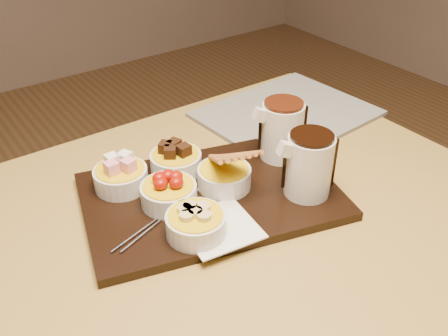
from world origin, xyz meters
TOP-DOWN VIEW (x-y plane):
  - dining_table at (0.00, 0.00)m, footprint 1.20×0.80m
  - serving_board at (0.08, 0.04)m, footprint 0.52×0.41m
  - napkin at (0.03, -0.05)m, footprint 0.13×0.13m
  - bowl_marshmallows at (-0.05, 0.15)m, footprint 0.10×0.10m
  - bowl_cake at (0.06, 0.14)m, footprint 0.10×0.10m
  - bowl_strawberries at (0.00, 0.06)m, footprint 0.10×0.10m
  - bowl_biscotti at (0.11, 0.04)m, footprint 0.10×0.10m
  - bowl_bananas at (-0.01, -0.04)m, footprint 0.10×0.10m
  - pitcher_dark_chocolate at (0.22, -0.06)m, footprint 0.10×0.10m
  - pitcher_milk_chocolate at (0.27, 0.06)m, footprint 0.10×0.10m
  - fondue_skewers at (-0.02, 0.04)m, footprint 0.10×0.26m
  - newspaper at (0.42, 0.21)m, footprint 0.40×0.33m

SIDE VIEW (x-z plane):
  - dining_table at x=0.00m, z-range 0.28..1.03m
  - newspaper at x=0.42m, z-range 0.75..0.76m
  - serving_board at x=0.08m, z-range 0.75..0.77m
  - napkin at x=0.03m, z-range 0.77..0.77m
  - fondue_skewers at x=-0.02m, z-range 0.77..0.78m
  - bowl_marshmallows at x=-0.05m, z-range 0.77..0.81m
  - bowl_cake at x=0.06m, z-range 0.77..0.81m
  - bowl_strawberries at x=0.00m, z-range 0.77..0.81m
  - bowl_biscotti at x=0.11m, z-range 0.77..0.81m
  - bowl_bananas at x=-0.01m, z-range 0.77..0.81m
  - pitcher_dark_chocolate at x=0.22m, z-range 0.77..0.88m
  - pitcher_milk_chocolate at x=0.27m, z-range 0.77..0.88m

